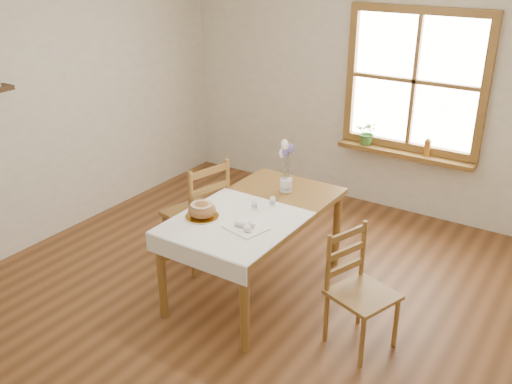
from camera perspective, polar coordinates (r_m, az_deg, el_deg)
ground at (r=4.80m, az=-2.00°, el=-11.11°), size 5.00×5.00×0.00m
room_walls at (r=4.07m, az=-2.35°, el=9.00°), size 4.60×5.10×2.65m
window at (r=6.09m, az=15.60°, el=10.63°), size 1.46×0.08×1.46m
window_sill at (r=6.23m, az=14.64°, el=3.72°), size 1.46×0.20×0.05m
dining_table at (r=4.67m, az=-0.00°, el=-2.64°), size 0.90×1.60×0.75m
table_linen at (r=4.41m, az=-2.17°, el=-3.06°), size 0.91×0.99×0.01m
chair_left at (r=5.18m, az=-6.07°, el=-1.96°), size 0.59×0.57×1.02m
chair_right at (r=4.20m, az=10.66°, el=-9.89°), size 0.55×0.54×0.89m
bread_plate at (r=4.49m, az=-5.41°, el=-2.46°), size 0.31×0.31×0.01m
bread_loaf at (r=4.46m, az=-5.44°, el=-1.68°), size 0.22×0.22×0.12m
egg_napkin at (r=4.30m, az=-1.03°, el=-3.58°), size 0.34×0.31×0.01m
eggs at (r=4.29m, az=-1.03°, el=-3.21°), size 0.26×0.25×0.05m
salt_shaker at (r=4.59m, az=-0.14°, el=-1.27°), size 0.05×0.05×0.09m
pepper_shaker at (r=4.65m, az=1.67°, el=-0.91°), size 0.06×0.06×0.09m
flower_vase at (r=4.93m, az=3.01°, el=0.60°), size 0.11×0.11×0.11m
lavender_bouquet at (r=4.85m, az=3.06°, el=3.07°), size 0.18×0.18×0.34m
potted_plant at (r=6.33m, az=11.09°, el=5.59°), size 0.27×0.30×0.21m
amber_bottle at (r=6.13m, az=16.76°, el=4.32°), size 0.08×0.08×0.19m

